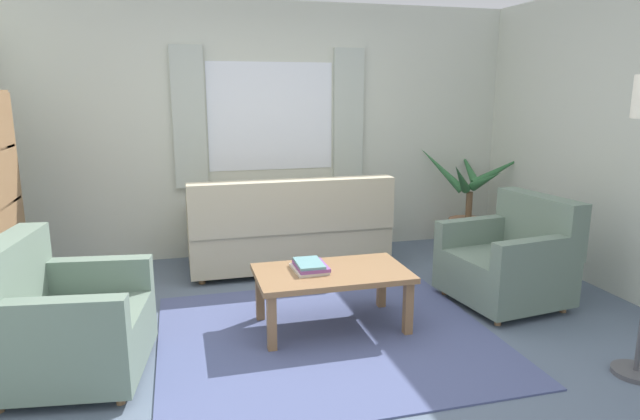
% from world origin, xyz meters
% --- Properties ---
extents(ground_plane, '(6.24, 6.24, 0.00)m').
position_xyz_m(ground_plane, '(0.00, 0.00, 0.00)').
color(ground_plane, slate).
extents(wall_back, '(5.32, 0.12, 2.60)m').
position_xyz_m(wall_back, '(0.00, 2.26, 1.30)').
color(wall_back, beige).
rests_on(wall_back, ground_plane).
extents(window_with_curtains, '(1.98, 0.07, 1.40)m').
position_xyz_m(window_with_curtains, '(0.00, 2.18, 1.45)').
color(window_with_curtains, white).
extents(area_rug, '(2.33, 2.07, 0.01)m').
position_xyz_m(area_rug, '(0.00, 0.00, 0.01)').
color(area_rug, '#4C5684').
rests_on(area_rug, ground_plane).
extents(couch, '(1.90, 0.82, 0.92)m').
position_xyz_m(couch, '(0.04, 1.58, 0.37)').
color(couch, '#BCB293').
rests_on(couch, ground_plane).
extents(armchair_left, '(0.93, 0.94, 0.88)m').
position_xyz_m(armchair_left, '(-1.68, -0.12, 0.35)').
color(armchair_left, slate).
rests_on(armchair_left, ground_plane).
extents(armchair_right, '(0.92, 0.94, 0.88)m').
position_xyz_m(armchair_right, '(1.63, 0.26, 0.35)').
color(armchair_right, slate).
rests_on(armchair_right, ground_plane).
extents(coffee_table, '(1.10, 0.64, 0.44)m').
position_xyz_m(coffee_table, '(0.07, 0.16, 0.38)').
color(coffee_table, olive).
rests_on(coffee_table, ground_plane).
extents(book_stack_on_table, '(0.25, 0.31, 0.06)m').
position_xyz_m(book_stack_on_table, '(-0.08, 0.21, 0.47)').
color(book_stack_on_table, beige).
rests_on(book_stack_on_table, coffee_table).
extents(potted_plant, '(1.13, 1.11, 1.13)m').
position_xyz_m(potted_plant, '(2.11, 1.79, 0.40)').
color(potted_plant, '#9E6B4C').
rests_on(potted_plant, ground_plane).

